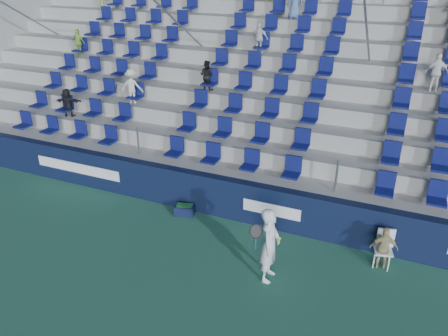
# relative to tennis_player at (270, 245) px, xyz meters

# --- Properties ---
(ground) EXTENTS (70.00, 70.00, 0.00)m
(ground) POSITION_rel_tennis_player_xyz_m (-2.06, -1.06, -0.91)
(ground) COLOR #2B644B
(ground) RESTS_ON ground
(sponsor_wall) EXTENTS (24.00, 0.32, 1.20)m
(sponsor_wall) POSITION_rel_tennis_player_xyz_m (-2.05, 2.09, -0.31)
(sponsor_wall) COLOR black
(sponsor_wall) RESTS_ON ground
(grandstand) EXTENTS (24.00, 8.17, 6.63)m
(grandstand) POSITION_rel_tennis_player_xyz_m (-2.06, 7.18, 1.22)
(grandstand) COLOR gray
(grandstand) RESTS_ON ground
(tennis_player) EXTENTS (0.69, 0.68, 1.82)m
(tennis_player) POSITION_rel_tennis_player_xyz_m (0.00, 0.00, 0.00)
(tennis_player) COLOR silver
(tennis_player) RESTS_ON ground
(line_judge_chair) EXTENTS (0.49, 0.51, 0.94)m
(line_judge_chair) POSITION_rel_tennis_player_xyz_m (2.37, 1.58, -0.38)
(line_judge_chair) COLOR white
(line_judge_chair) RESTS_ON ground
(line_judge) EXTENTS (0.69, 0.39, 1.10)m
(line_judge) POSITION_rel_tennis_player_xyz_m (2.37, 1.44, -0.36)
(line_judge) COLOR tan
(line_judge) RESTS_ON ground
(ball_bin) EXTENTS (0.63, 0.49, 0.31)m
(ball_bin) POSITION_rel_tennis_player_xyz_m (-3.07, 1.69, -0.74)
(ball_bin) COLOR #0D1533
(ball_bin) RESTS_ON ground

